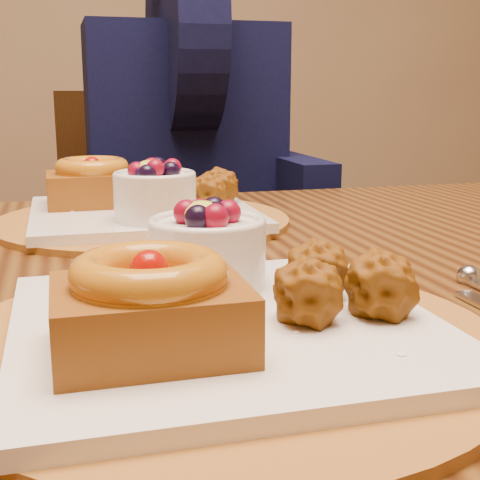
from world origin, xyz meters
name	(u,v)px	position (x,y,z in m)	size (l,w,h in m)	color
dining_table	(173,339)	(-0.05, -0.09, 0.68)	(1.60, 0.90, 0.76)	#321809
place_setting_near	(219,307)	(-0.05, -0.31, 0.78)	(0.38, 0.38, 0.09)	brown
place_setting_far	(140,203)	(-0.05, 0.12, 0.78)	(0.38, 0.38, 0.09)	brown
chair_far	(134,261)	(0.02, 0.88, 0.51)	(0.58, 0.58, 0.92)	black
diner	(185,115)	(0.11, 0.69, 0.87)	(0.50, 0.49, 0.82)	black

